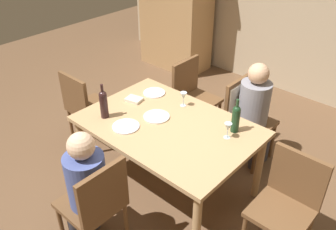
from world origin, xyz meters
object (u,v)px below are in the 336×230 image
object	(u,v)px
chair_right_end	(288,200)
dinner_plate_guest_right	(154,93)
chair_near	(96,202)
person_woman_host	(256,108)
wine_bottle_tall_green	(104,103)
chair_far_right	(242,109)
chair_far_left	(192,93)
wine_glass_near_left	(183,96)
wine_bottle_dark_red	(236,118)
dining_table	(168,132)
armoire_cabinet	(176,0)
dinner_plate_host	(126,126)
person_man_bearded	(85,183)
wine_glass_centre	(228,127)
dinner_plate_guest_left	(157,117)
chair_left_end	(85,105)

from	to	relation	value
chair_right_end	dinner_plate_guest_right	size ratio (longest dim) A/B	4.02
chair_near	dinner_plate_guest_right	xyz separation A→B (m)	(-0.58, 1.26, 0.23)
person_woman_host	wine_bottle_tall_green	xyz separation A→B (m)	(-0.91, -1.23, 0.24)
chair_far_right	chair_right_end	size ratio (longest dim) A/B	1.00
person_woman_host	chair_far_left	bearing A→B (deg)	-90.00
chair_near	wine_glass_near_left	xyz separation A→B (m)	(-0.20, 1.27, 0.33)
dinner_plate_guest_right	chair_far_left	bearing A→B (deg)	85.26
chair_right_end	wine_bottle_dark_red	distance (m)	0.79
dining_table	chair_far_left	size ratio (longest dim) A/B	1.73
armoire_cabinet	dinner_plate_host	world-z (taller)	armoire_cabinet
chair_near	wine_bottle_tall_green	distance (m)	0.95
chair_near	person_woman_host	size ratio (longest dim) A/B	0.80
chair_right_end	wine_bottle_dark_red	size ratio (longest dim) A/B	2.85
dinner_plate_host	person_man_bearded	bearing A→B (deg)	-70.41
wine_bottle_tall_green	dinner_plate_guest_right	bearing A→B (deg)	87.20
chair_right_end	wine_bottle_dark_red	world-z (taller)	wine_bottle_dark_red
dinner_plate_host	dinner_plate_guest_right	world-z (taller)	same
person_woman_host	wine_glass_near_left	bearing A→B (deg)	-40.29
wine_glass_centre	dinner_plate_guest_left	bearing A→B (deg)	-165.76
armoire_cabinet	wine_bottle_tall_green	distance (m)	2.95
wine_glass_centre	wine_bottle_tall_green	bearing A→B (deg)	-154.81
chair_left_end	wine_bottle_tall_green	world-z (taller)	wine_bottle_tall_green
wine_bottle_tall_green	wine_bottle_dark_red	distance (m)	1.21
person_man_bearded	wine_glass_centre	size ratio (longest dim) A/B	7.65
wine_bottle_tall_green	wine_bottle_dark_red	world-z (taller)	wine_bottle_tall_green
chair_right_end	dinner_plate_guest_right	distance (m)	1.71
chair_left_end	wine_bottle_tall_green	bearing A→B (deg)	-18.45
wine_bottle_dark_red	wine_glass_near_left	bearing A→B (deg)	177.16
chair_right_end	wine_glass_near_left	world-z (taller)	chair_right_end
chair_far_left	wine_glass_centre	size ratio (longest dim) A/B	6.17
chair_far_right	person_woman_host	xyz separation A→B (m)	(0.15, 0.00, 0.07)
chair_left_end	wine_bottle_dark_red	world-z (taller)	wine_bottle_dark_red
wine_glass_centre	dinner_plate_guest_right	distance (m)	1.03
chair_far_right	wine_bottle_tall_green	world-z (taller)	wine_bottle_tall_green
wine_glass_near_left	dinner_plate_guest_right	world-z (taller)	wine_glass_near_left
dining_table	chair_right_end	bearing A→B (deg)	4.23
chair_left_end	person_man_bearded	xyz separation A→B (m)	(1.15, -0.84, 0.12)
chair_left_end	chair_near	bearing A→B (deg)	-33.62
dining_table	chair_left_end	bearing A→B (deg)	-175.77
chair_right_end	wine_glass_near_left	bearing A→B (deg)	-11.39
chair_far_left	chair_right_end	world-z (taller)	same
wine_glass_near_left	chair_left_end	bearing A→B (deg)	-157.94
chair_far_right	chair_near	xyz separation A→B (m)	(-0.15, -1.86, -0.06)
dinner_plate_host	dinner_plate_guest_left	world-z (taller)	same
dinner_plate_guest_right	wine_bottle_tall_green	bearing A→B (deg)	-92.80
chair_near	wine_bottle_dark_red	xyz separation A→B (m)	(0.42, 1.24, 0.36)
chair_right_end	dinner_plate_guest_left	size ratio (longest dim) A/B	3.70
chair_near	person_man_bearded	xyz separation A→B (m)	(-0.11, 0.00, 0.12)
chair_far_right	person_woman_host	bearing A→B (deg)	90.00
armoire_cabinet	wine_bottle_tall_green	size ratio (longest dim) A/B	6.33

